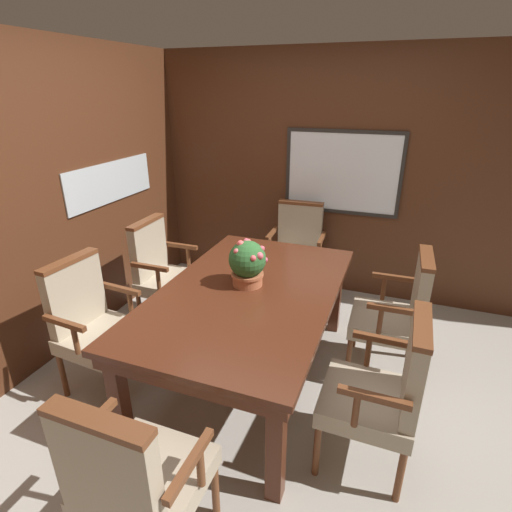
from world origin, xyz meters
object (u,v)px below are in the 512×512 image
Objects in this scene: potted_plant at (247,263)px; chair_right_near at (384,389)px; dining_table at (249,301)px; chair_head_far at (297,248)px; chair_right_far at (398,311)px; chair_left_far at (163,270)px; chair_head_near at (134,478)px; chair_left_near at (93,322)px.

chair_right_near is at bearing -27.30° from potted_plant.
chair_right_near is at bearing -24.72° from dining_table.
chair_right_far is (1.04, -0.96, 0.00)m from chair_head_far.
chair_left_far is (-2.01, 0.92, 0.00)m from chair_right_near.
chair_left_far and chair_right_far have the same top height.
chair_right_near is at bearing -3.76° from chair_right_far.
chair_head_near is at bearing -91.72° from chair_head_far.
potted_plant reaches higher than chair_head_far.
chair_right_far is at bearing -61.40° from chair_left_near.
chair_right_near is at bearing -85.49° from chair_left_near.
chair_right_near and chair_head_far have the same top height.
dining_table is at bearing -63.65° from potted_plant.
chair_head_far is 2.90× the size of potted_plant.
chair_right_near is at bearing -135.08° from chair_head_near.
chair_left_far and chair_left_near have the same top height.
dining_table is 1.40m from chair_head_near.
chair_head_near is (-0.96, -0.94, 0.00)m from chair_right_near.
potted_plant is (-1.02, 0.53, 0.39)m from chair_right_near.
chair_left_near is (-0.99, -1.87, 0.00)m from chair_head_far.
chair_left_near is at bearing -120.43° from chair_head_far.
chair_head_near is 1.00× the size of chair_left_far.
chair_head_far is 2.12m from chair_left_near.
chair_head_near is at bearing -89.25° from dining_table.
potted_plant is (-0.02, -1.34, 0.39)m from chair_head_far.
chair_left_far is at bearing -139.10° from chair_head_far.
chair_right_near is 2.12m from chair_head_far.
chair_right_far is (1.02, 0.46, -0.13)m from dining_table.
chair_head_far is at bearing 89.33° from potted_plant.
chair_right_far is at bearing -117.83° from chair_head_near.
chair_head_near is 1.00× the size of chair_right_far.
chair_right_far is 2.90× the size of potted_plant.
chair_left_far is at bearing 158.36° from potted_plant.
chair_head_far is (-0.02, 1.42, -0.13)m from dining_table.
potted_plant is at bearing 116.35° from dining_table.
chair_left_near is at bearing -155.62° from dining_table.
chair_right_far is (0.04, 0.91, 0.00)m from chair_right_near.
dining_table is at bearing -61.32° from chair_left_near.
potted_plant reaches higher than chair_left_near.
chair_left_near is (0.01, -0.93, 0.00)m from chair_left_far.
chair_left_near is 1.18m from potted_plant.
dining_table is 1.12m from chair_left_near.
dining_table is 1.13m from chair_right_far.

